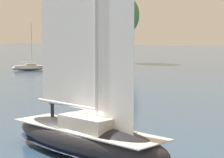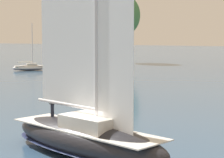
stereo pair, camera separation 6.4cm
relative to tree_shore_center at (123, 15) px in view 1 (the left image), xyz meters
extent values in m
plane|color=#385675|center=(29.90, -66.53, -10.21)|extent=(400.00, 400.00, 0.00)
cylinder|color=brown|center=(0.00, 0.00, -6.27)|extent=(0.63, 0.63, 7.88)
ellipsoid|color=#477F47|center=(0.00, 0.00, 0.05)|extent=(7.09, 7.09, 8.66)
ellipsoid|color=#232328|center=(29.90, -66.53, -9.30)|extent=(11.09, 6.01, 1.82)
ellipsoid|color=#19234C|center=(29.90, -66.53, -9.80)|extent=(11.20, 6.07, 0.22)
cube|color=silver|center=(29.90, -66.53, -8.78)|extent=(9.72, 5.18, 0.06)
cube|color=beige|center=(30.41, -66.69, -8.37)|extent=(3.48, 2.88, 0.75)
cylinder|color=silver|center=(28.42, -66.07, -7.68)|extent=(4.64, 1.59, 0.18)
cube|color=white|center=(28.60, -66.13, -2.20)|extent=(4.23, 1.34, 10.95)
cube|color=white|center=(31.93, -67.16, -5.07)|extent=(2.25, 0.72, 7.34)
cylinder|color=#232838|center=(26.94, -65.24, -8.32)|extent=(0.25, 0.25, 0.85)
cylinder|color=#262628|center=(26.94, -65.24, -7.57)|extent=(0.43, 0.43, 0.65)
sphere|color=tan|center=(26.94, -65.24, -7.13)|extent=(0.24, 0.24, 0.24)
ellipsoid|color=silver|center=(-5.50, -25.62, -9.72)|extent=(5.32, 5.25, 0.99)
ellipsoid|color=#19234C|center=(-5.50, -25.62, -9.99)|extent=(5.37, 5.30, 0.12)
cube|color=beige|center=(-5.50, -25.62, -9.41)|extent=(4.63, 4.57, 0.06)
cube|color=beige|center=(-5.30, -25.42, -9.18)|extent=(1.97, 1.96, 0.41)
cylinder|color=silver|center=(-5.17, -25.30, -5.73)|extent=(0.12, 0.12, 7.30)
cylinder|color=silver|center=(-6.11, -26.21, -8.80)|extent=(1.95, 1.91, 0.10)
cylinder|color=silver|center=(-6.11, -26.21, -8.73)|extent=(1.80, 1.77, 0.16)
camera|label=1|loc=(41.19, -85.56, -3.89)|focal=70.00mm
camera|label=2|loc=(41.24, -85.53, -3.89)|focal=70.00mm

